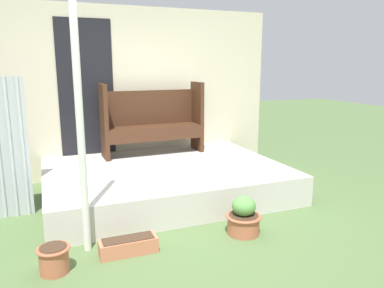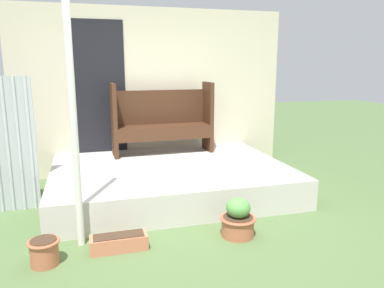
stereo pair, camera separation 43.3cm
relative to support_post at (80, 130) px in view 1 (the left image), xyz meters
name	(u,v)px [view 1 (the left image)]	position (x,y,z in m)	size (l,w,h in m)	color
ground_plane	(184,228)	(1.02, 0.11, -1.17)	(24.00, 24.00, 0.00)	#516B3D
porch_slab	(165,180)	(1.18, 1.24, -0.98)	(3.11, 2.27, 0.38)	beige
house_wall	(139,92)	(1.14, 2.41, 0.14)	(4.31, 0.08, 2.60)	beige
support_post	(80,130)	(0.00, 0.00, 0.00)	(0.07, 0.07, 2.33)	white
bench	(152,119)	(1.24, 2.04, -0.24)	(1.54, 0.44, 1.08)	#422616
flower_pot_left	(54,258)	(-0.31, -0.31, -1.04)	(0.28, 0.28, 0.24)	#B26042
flower_pot_middle	(243,218)	(1.55, -0.25, -0.99)	(0.38, 0.38, 0.41)	#B26042
planter_box_rect	(128,246)	(0.35, -0.21, -1.09)	(0.54, 0.19, 0.15)	#C67251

